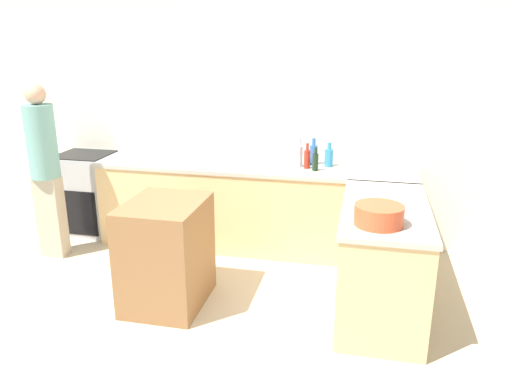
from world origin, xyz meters
The scene contains 13 objects.
ground_plane centered at (0.00, 0.00, 0.00)m, with size 14.00×14.00×0.00m, color beige.
wall_back centered at (0.00, 2.23, 1.35)m, with size 8.00×0.06×2.70m.
counter_back centered at (0.00, 1.88, 0.46)m, with size 3.36×0.68×0.93m.
counter_peninsula centered at (1.34, 0.84, 0.46)m, with size 0.69×1.47×0.93m.
range_oven centered at (-2.00, 1.91, 0.47)m, with size 0.63×0.59×0.94m.
island_table centered at (-0.45, 0.55, 0.46)m, with size 0.63×0.77×0.92m.
mixing_bowl centered at (1.27, 0.41, 1.00)m, with size 0.35×0.35×0.15m.
dish_soap_bottle centered at (0.78, 2.02, 1.03)m, with size 0.09×0.09×0.25m.
wine_bottle_dark centered at (0.66, 1.82, 1.02)m, with size 0.06×0.06×0.24m.
vinegar_bottle_clear centered at (0.47, 1.95, 1.05)m, with size 0.08×0.08×0.31m.
hot_sauce_bottle centered at (0.56, 1.89, 1.03)m, with size 0.06×0.06×0.26m.
water_bottle_blue centered at (0.61, 2.07, 1.04)m, with size 0.09×0.09×0.28m.
person_by_range centered at (-2.01, 1.20, 0.99)m, with size 0.29×0.29×1.79m.
Camera 1 is at (1.15, -3.08, 2.24)m, focal length 35.00 mm.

